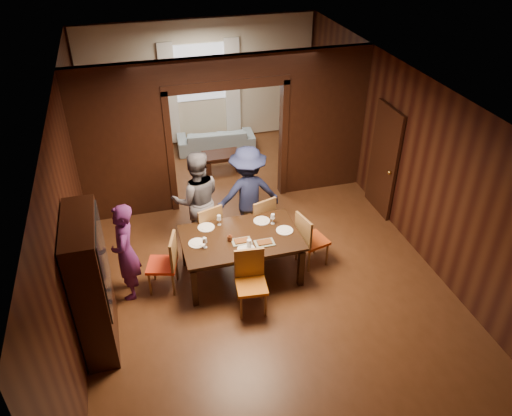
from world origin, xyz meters
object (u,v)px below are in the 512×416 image
object	(u,v)px
coffee_table	(222,162)
chair_far_r	(258,219)
person_navy	(248,193)
dining_table	(241,256)
chair_far_l	(205,227)
sofa	(216,139)
chair_left	(162,263)
hutch	(92,285)
person_purple	(125,252)
person_grey	(197,200)
chair_right	(313,239)
chair_near	(251,284)

from	to	relation	value
coffee_table	chair_far_r	distance (m)	2.77
person_navy	dining_table	distance (m)	1.21
coffee_table	chair_far_l	distance (m)	2.89
sofa	chair_far_r	distance (m)	3.78
person_navy	chair_far_l	size ratio (longest dim) A/B	1.80
chair_left	hutch	distance (m)	1.36
dining_table	coffee_table	xyz separation A→B (m)	(0.44, 3.52, -0.18)
person_purple	person_grey	xyz separation A→B (m)	(1.25, 1.01, 0.09)
chair_left	chair_far_l	world-z (taller)	same
sofa	chair_far_r	world-z (taller)	chair_far_r
chair_right	chair_far_l	distance (m)	1.82
sofa	chair_far_r	size ratio (longest dim) A/B	1.86
person_navy	dining_table	size ratio (longest dim) A/B	0.95
person_grey	person_navy	size ratio (longest dim) A/B	1.01
sofa	chair_right	bearing A→B (deg)	102.63
dining_table	person_grey	bearing A→B (deg)	115.65
coffee_table	chair_far_l	size ratio (longest dim) A/B	0.82
person_purple	chair_far_r	size ratio (longest dim) A/B	1.65
dining_table	chair_right	size ratio (longest dim) A/B	1.89
chair_far_l	chair_near	distance (m)	1.62
chair_far_l	hutch	xyz separation A→B (m)	(-1.77, -1.58, 0.52)
person_grey	chair_left	size ratio (longest dim) A/B	1.83
chair_far_l	chair_far_r	xyz separation A→B (m)	(0.93, -0.00, 0.00)
person_navy	sofa	size ratio (longest dim) A/B	0.97
person_grey	chair_right	distance (m)	2.04
dining_table	chair_far_l	bearing A→B (deg)	118.91
person_purple	chair_left	world-z (taller)	person_purple
sofa	chair_left	world-z (taller)	chair_left
person_navy	coffee_table	distance (m)	2.58
person_purple	hutch	xyz separation A→B (m)	(-0.45, -0.83, 0.20)
person_grey	chair_near	size ratio (longest dim) A/B	1.83
dining_table	chair_far_r	distance (m)	0.92
person_navy	chair_far_r	distance (m)	0.48
person_navy	hutch	size ratio (longest dim) A/B	0.87
chair_far_r	person_grey	bearing A→B (deg)	-32.73
person_purple	chair_far_l	distance (m)	1.55
chair_far_r	hutch	bearing A→B (deg)	12.62
coffee_table	person_navy	bearing A→B (deg)	-91.10
coffee_table	person_purple	bearing A→B (deg)	-122.01
chair_left	person_navy	bearing A→B (deg)	137.52
chair_far_l	chair_far_r	bearing A→B (deg)	160.98
hutch	chair_left	bearing A→B (deg)	41.16
dining_table	chair_near	xyz separation A→B (m)	(-0.05, -0.80, 0.10)
chair_far_l	hutch	distance (m)	2.43
person_grey	person_purple	bearing A→B (deg)	40.85
chair_left	sofa	bearing A→B (deg)	174.60
chair_left	chair_far_r	xyz separation A→B (m)	(1.75, 0.75, 0.00)
chair_far_r	hutch	xyz separation A→B (m)	(-2.69, -1.58, 0.52)
chair_right	person_grey	bearing A→B (deg)	44.41
person_navy	chair_near	distance (m)	1.92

